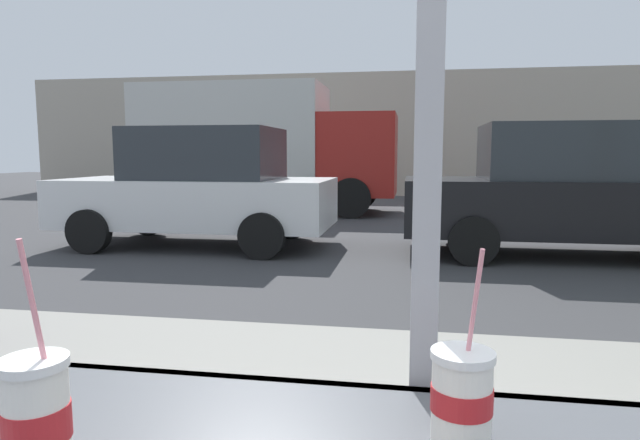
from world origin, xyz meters
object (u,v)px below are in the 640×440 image
object	(u,v)px
soda_cup_right	(37,421)
parked_car_black	(575,191)
box_truck	(261,145)
parked_car_white	(200,188)
soda_cup_left	(462,397)

from	to	relation	value
soda_cup_right	parked_car_black	size ratio (longest dim) A/B	0.07
soda_cup_right	box_truck	xyz separation A→B (m)	(-3.20, 12.44, 0.57)
soda_cup_right	box_truck	bearing A→B (deg)	104.43
soda_cup_right	parked_car_white	size ratio (longest dim) A/B	0.08
soda_cup_right	box_truck	size ratio (longest dim) A/B	0.05
parked_car_black	box_truck	distance (m)	7.79
soda_cup_left	parked_car_black	distance (m)	7.51
parked_car_black	parked_car_white	bearing A→B (deg)	-180.00
parked_car_black	box_truck	xyz separation A→B (m)	(-5.89, 5.05, 0.73)
soda_cup_right	parked_car_white	xyz separation A→B (m)	(-2.75, 7.39, -0.18)
parked_car_white	box_truck	xyz separation A→B (m)	(-0.45, 5.05, 0.74)
parked_car_white	parked_car_black	xyz separation A→B (m)	(5.44, 0.00, 0.01)
soda_cup_left	parked_car_black	world-z (taller)	parked_car_black
soda_cup_left	parked_car_white	size ratio (longest dim) A/B	0.07
parked_car_black	box_truck	size ratio (longest dim) A/B	0.74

